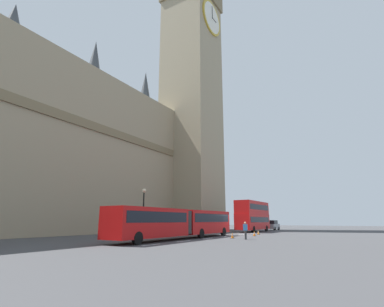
{
  "coord_description": "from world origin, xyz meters",
  "views": [
    {
      "loc": [
        -34.05,
        -14.48,
        1.82
      ],
      "look_at": [
        -5.69,
        2.65,
        9.59
      ],
      "focal_mm": 26.77,
      "sensor_mm": 36.0,
      "label": 1
    }
  ],
  "objects_px": {
    "sedan_lead": "(272,225)",
    "pedestrian_near_cones": "(245,230)",
    "clock_tower": "(192,55)",
    "street_lamp": "(143,209)",
    "traffic_cone_middle": "(254,234)",
    "double_decker_bus": "(253,215)",
    "articulated_bus": "(180,221)",
    "traffic_cone_west": "(232,235)",
    "traffic_cone_east": "(258,232)"
  },
  "relations": [
    {
      "from": "pedestrian_near_cones",
      "to": "traffic_cone_west",
      "type": "bearing_deg",
      "value": 61.59
    },
    {
      "from": "street_lamp",
      "to": "traffic_cone_middle",
      "type": "bearing_deg",
      "value": -42.21
    },
    {
      "from": "double_decker_bus",
      "to": "sedan_lead",
      "type": "bearing_deg",
      "value": -0.71
    },
    {
      "from": "traffic_cone_middle",
      "to": "traffic_cone_west",
      "type": "bearing_deg",
      "value": 175.2
    },
    {
      "from": "street_lamp",
      "to": "clock_tower",
      "type": "bearing_deg",
      "value": 20.19
    },
    {
      "from": "sedan_lead",
      "to": "traffic_cone_east",
      "type": "height_order",
      "value": "sedan_lead"
    },
    {
      "from": "clock_tower",
      "to": "street_lamp",
      "type": "xyz_separation_m",
      "value": [
        -25.79,
        -9.48,
        -35.77
      ]
    },
    {
      "from": "double_decker_bus",
      "to": "sedan_lead",
      "type": "distance_m",
      "value": 10.73
    },
    {
      "from": "articulated_bus",
      "to": "sedan_lead",
      "type": "height_order",
      "value": "articulated_bus"
    },
    {
      "from": "clock_tower",
      "to": "double_decker_bus",
      "type": "xyz_separation_m",
      "value": [
        -3.39,
        -13.99,
        -36.11
      ]
    },
    {
      "from": "double_decker_bus",
      "to": "street_lamp",
      "type": "xyz_separation_m",
      "value": [
        -22.4,
        4.5,
        0.35
      ]
    },
    {
      "from": "street_lamp",
      "to": "pedestrian_near_cones",
      "type": "height_order",
      "value": "street_lamp"
    },
    {
      "from": "double_decker_bus",
      "to": "traffic_cone_west",
      "type": "relative_size",
      "value": 17.62
    },
    {
      "from": "double_decker_bus",
      "to": "traffic_cone_middle",
      "type": "height_order",
      "value": "double_decker_bus"
    },
    {
      "from": "sedan_lead",
      "to": "pedestrian_near_cones",
      "type": "relative_size",
      "value": 2.6
    },
    {
      "from": "sedan_lead",
      "to": "pedestrian_near_cones",
      "type": "height_order",
      "value": "sedan_lead"
    },
    {
      "from": "articulated_bus",
      "to": "street_lamp",
      "type": "bearing_deg",
      "value": 96.6
    },
    {
      "from": "articulated_bus",
      "to": "traffic_cone_east",
      "type": "xyz_separation_m",
      "value": [
        13.24,
        -3.69,
        -1.46
      ]
    },
    {
      "from": "traffic_cone_west",
      "to": "traffic_cone_east",
      "type": "xyz_separation_m",
      "value": [
        9.38,
        0.32,
        0.0
      ]
    },
    {
      "from": "sedan_lead",
      "to": "street_lamp",
      "type": "bearing_deg",
      "value": 172.0
    },
    {
      "from": "traffic_cone_middle",
      "to": "clock_tower",
      "type": "bearing_deg",
      "value": 49.29
    },
    {
      "from": "traffic_cone_west",
      "to": "pedestrian_near_cones",
      "type": "bearing_deg",
      "value": -118.41
    },
    {
      "from": "clock_tower",
      "to": "street_lamp",
      "type": "distance_m",
      "value": 45.1
    },
    {
      "from": "articulated_bus",
      "to": "traffic_cone_west",
      "type": "xyz_separation_m",
      "value": [
        3.85,
        -4.01,
        -1.46
      ]
    },
    {
      "from": "clock_tower",
      "to": "traffic_cone_east",
      "type": "distance_m",
      "value": 44.08
    },
    {
      "from": "articulated_bus",
      "to": "traffic_cone_east",
      "type": "bearing_deg",
      "value": -15.59
    },
    {
      "from": "double_decker_bus",
      "to": "pedestrian_near_cones",
      "type": "relative_size",
      "value": 6.05
    },
    {
      "from": "traffic_cone_middle",
      "to": "street_lamp",
      "type": "xyz_separation_m",
      "value": [
        -9.9,
        8.98,
        2.77
      ]
    },
    {
      "from": "traffic_cone_east",
      "to": "street_lamp",
      "type": "bearing_deg",
      "value": 149.21
    },
    {
      "from": "clock_tower",
      "to": "traffic_cone_east",
      "type": "height_order",
      "value": "clock_tower"
    },
    {
      "from": "street_lamp",
      "to": "double_decker_bus",
      "type": "bearing_deg",
      "value": -11.37
    },
    {
      "from": "clock_tower",
      "to": "sedan_lead",
      "type": "xyz_separation_m",
      "value": [
        7.19,
        -14.12,
        -37.91
      ]
    },
    {
      "from": "sedan_lead",
      "to": "traffic_cone_west",
      "type": "xyz_separation_m",
      "value": [
        -28.61,
        -3.88,
        -0.63
      ]
    },
    {
      "from": "traffic_cone_middle",
      "to": "street_lamp",
      "type": "bearing_deg",
      "value": 137.79
    },
    {
      "from": "sedan_lead",
      "to": "traffic_cone_middle",
      "type": "relative_size",
      "value": 7.59
    },
    {
      "from": "street_lamp",
      "to": "traffic_cone_west",
      "type": "bearing_deg",
      "value": -62.82
    },
    {
      "from": "traffic_cone_middle",
      "to": "sedan_lead",
      "type": "bearing_deg",
      "value": 10.65
    },
    {
      "from": "articulated_bus",
      "to": "street_lamp",
      "type": "distance_m",
      "value": 4.72
    },
    {
      "from": "sedan_lead",
      "to": "street_lamp",
      "type": "height_order",
      "value": "street_lamp"
    },
    {
      "from": "double_decker_bus",
      "to": "street_lamp",
      "type": "distance_m",
      "value": 22.85
    },
    {
      "from": "double_decker_bus",
      "to": "traffic_cone_east",
      "type": "relative_size",
      "value": 17.62
    },
    {
      "from": "double_decker_bus",
      "to": "sedan_lead",
      "type": "xyz_separation_m",
      "value": [
        10.58,
        -0.13,
        -1.8
      ]
    },
    {
      "from": "traffic_cone_west",
      "to": "traffic_cone_east",
      "type": "bearing_deg",
      "value": 1.92
    },
    {
      "from": "articulated_bus",
      "to": "traffic_cone_middle",
      "type": "distance_m",
      "value": 10.49
    },
    {
      "from": "clock_tower",
      "to": "pedestrian_near_cones",
      "type": "bearing_deg",
      "value": -138.48
    },
    {
      "from": "clock_tower",
      "to": "double_decker_bus",
      "type": "relative_size",
      "value": 7.21
    },
    {
      "from": "traffic_cone_middle",
      "to": "street_lamp",
      "type": "height_order",
      "value": "street_lamp"
    },
    {
      "from": "clock_tower",
      "to": "traffic_cone_middle",
      "type": "distance_m",
      "value": 45.59
    },
    {
      "from": "sedan_lead",
      "to": "traffic_cone_east",
      "type": "relative_size",
      "value": 7.59
    },
    {
      "from": "articulated_bus",
      "to": "traffic_cone_middle",
      "type": "bearing_deg",
      "value": -25.49
    }
  ]
}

